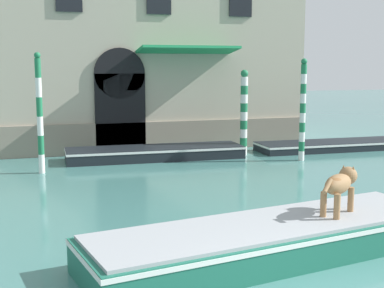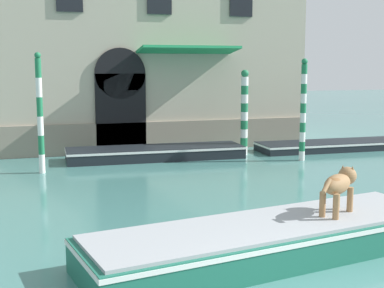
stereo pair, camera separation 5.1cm
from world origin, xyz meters
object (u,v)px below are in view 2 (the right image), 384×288
at_px(boat_foreground, 272,238).
at_px(boat_moored_near_palazzo, 156,153).
at_px(mooring_pole_1, 303,110).
at_px(boat_moored_far, 338,145).
at_px(dog_on_deck, 339,184).
at_px(mooring_pole_2, 40,113).
at_px(mooring_pole_0, 244,112).

bearing_deg(boat_foreground, boat_moored_near_palazzo, 78.57).
bearing_deg(mooring_pole_1, boat_foreground, -121.63).
height_order(boat_foreground, boat_moored_far, boat_foreground).
bearing_deg(dog_on_deck, boat_moored_near_palazzo, 61.19).
bearing_deg(mooring_pole_2, dog_on_deck, -59.63).
relative_size(dog_on_deck, mooring_pole_1, 0.31).
distance_m(boat_moored_near_palazzo, mooring_pole_2, 4.74).
distance_m(mooring_pole_0, mooring_pole_1, 2.40).
xyz_separation_m(dog_on_deck, mooring_pole_1, (3.94, 8.62, 0.65)).
xyz_separation_m(boat_foreground, dog_on_deck, (1.47, 0.17, 0.88)).
distance_m(dog_on_deck, boat_moored_far, 12.43).
height_order(dog_on_deck, boat_moored_near_palazzo, dog_on_deck).
bearing_deg(boat_moored_far, boat_moored_near_palazzo, -179.21).
height_order(boat_moored_far, mooring_pole_1, mooring_pole_1).
xyz_separation_m(boat_moored_near_palazzo, mooring_pole_2, (-4.16, -1.48, 1.73)).
xyz_separation_m(boat_moored_far, mooring_pole_0, (-4.24, -0.03, 1.49)).
xyz_separation_m(boat_foreground, boat_moored_far, (8.10, 10.63, -0.16)).
height_order(boat_moored_near_palazzo, mooring_pole_2, mooring_pole_2).
bearing_deg(mooring_pole_1, boat_moored_near_palazzo, 159.40).
bearing_deg(dog_on_deck, mooring_pole_1, 30.42).
xyz_separation_m(boat_foreground, boat_moored_near_palazzo, (0.33, 10.70, -0.11)).
distance_m(boat_foreground, mooring_pole_2, 10.12).
distance_m(mooring_pole_1, mooring_pole_2, 9.26).
height_order(boat_moored_near_palazzo, mooring_pole_0, mooring_pole_0).
bearing_deg(boat_foreground, mooring_pole_0, 60.33).
relative_size(boat_foreground, mooring_pole_2, 1.90).
distance_m(dog_on_deck, mooring_pole_1, 9.50).
bearing_deg(boat_moored_near_palazzo, boat_foreground, -89.74).
height_order(dog_on_deck, boat_moored_far, dog_on_deck).
relative_size(boat_foreground, boat_moored_far, 1.07).
relative_size(boat_foreground, mooring_pole_0, 2.23).
relative_size(mooring_pole_0, mooring_pole_1, 0.89).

